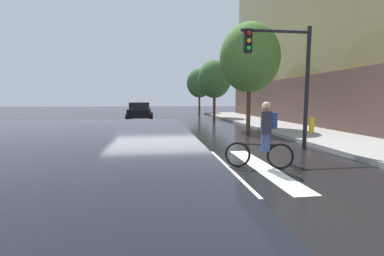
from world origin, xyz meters
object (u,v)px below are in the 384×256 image
object	(u,v)px
manhole_cover	(233,224)
fire_hydrant	(312,125)
cyclist	(264,135)
street_tree_near	(250,58)
street_tree_mid	(214,79)
traffic_light_near	(285,66)
street_tree_far	(199,83)
sedan_mid	(140,111)

from	to	relation	value
manhole_cover	fire_hydrant	distance (m)	10.17
cyclist	street_tree_near	size ratio (longest dim) A/B	0.28
fire_hydrant	street_tree_mid	xyz separation A→B (m)	(-2.12, 11.78, 3.00)
manhole_cover	traffic_light_near	world-z (taller)	traffic_light_near
cyclist	fire_hydrant	bearing A→B (deg)	49.02
manhole_cover	traffic_light_near	size ratio (longest dim) A/B	0.15
street_tree_mid	street_tree_far	distance (m)	8.95
traffic_light_near	fire_hydrant	distance (m)	4.71
fire_hydrant	street_tree_far	size ratio (longest dim) A/B	0.14
manhole_cover	sedan_mid	xyz separation A→B (m)	(-2.44, 18.52, 0.77)
street_tree_far	street_tree_near	bearing A→B (deg)	-89.70
manhole_cover	cyclist	bearing A→B (deg)	60.10
manhole_cover	fire_hydrant	xyz separation A→B (m)	(6.18, 8.07, 0.53)
street_tree_mid	street_tree_far	bearing A→B (deg)	89.51
fire_hydrant	street_tree_near	distance (m)	5.21
traffic_light_near	street_tree_mid	bearing A→B (deg)	86.98
manhole_cover	cyclist	distance (m)	3.35
street_tree_near	street_tree_mid	world-z (taller)	street_tree_near
sedan_mid	street_tree_near	xyz separation A→B (m)	(6.67, -7.20, 3.32)
manhole_cover	street_tree_far	world-z (taller)	street_tree_far
manhole_cover	street_tree_near	xyz separation A→B (m)	(4.23, 11.33, 4.09)
sedan_mid	street_tree_far	world-z (taller)	street_tree_far
street_tree_near	traffic_light_near	bearing A→B (deg)	-98.71
traffic_light_near	street_tree_near	world-z (taller)	street_tree_near
street_tree_near	manhole_cover	bearing A→B (deg)	-110.47
cyclist	street_tree_far	size ratio (longest dim) A/B	0.31
sedan_mid	cyclist	size ratio (longest dim) A/B	2.56
manhole_cover	street_tree_mid	xyz separation A→B (m)	(4.06, 19.84, 3.52)
manhole_cover	sedan_mid	bearing A→B (deg)	97.49
manhole_cover	cyclist	size ratio (longest dim) A/B	0.38
traffic_light_near	street_tree_far	xyz separation A→B (m)	(0.85, 23.63, 0.86)
sedan_mid	street_tree_mid	distance (m)	7.18
street_tree_mid	sedan_mid	bearing A→B (deg)	-168.53
manhole_cover	traffic_light_near	distance (m)	6.75
fire_hydrant	manhole_cover	bearing A→B (deg)	-127.46
sedan_mid	street_tree_mid	size ratio (longest dim) A/B	0.83
manhole_cover	traffic_light_near	bearing A→B (deg)	57.53
sedan_mid	street_tree_far	xyz separation A→B (m)	(6.57, 10.27, 2.95)
manhole_cover	street_tree_mid	size ratio (longest dim) A/B	0.12
sedan_mid	street_tree_mid	world-z (taller)	street_tree_mid
manhole_cover	sedan_mid	world-z (taller)	sedan_mid
traffic_light_near	fire_hydrant	world-z (taller)	traffic_light_near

